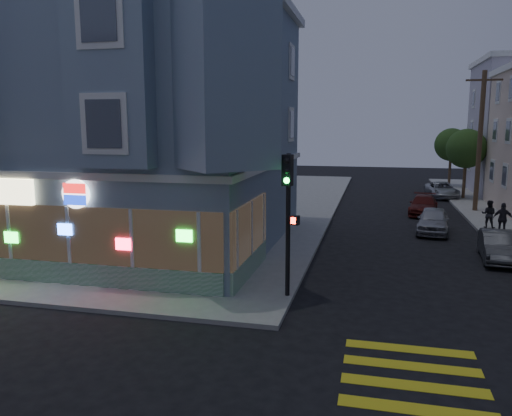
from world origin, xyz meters
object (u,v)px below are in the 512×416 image
at_px(parked_car_c, 423,205).
at_px(parked_car_a, 433,220).
at_px(parked_car_d, 442,190).
at_px(street_tree_near, 466,149).
at_px(utility_pole, 480,139).
at_px(street_tree_far, 451,145).
at_px(pedestrian_b, 503,219).
at_px(parked_car_b, 498,246).
at_px(traffic_signal, 288,201).
at_px(pedestrian_a, 489,214).

bearing_deg(parked_car_c, parked_car_a, -82.69).
bearing_deg(parked_car_d, street_tree_near, -29.45).
height_order(utility_pole, parked_car_d, utility_pole).
bearing_deg(parked_car_a, parked_car_c, 97.80).
relative_size(street_tree_near, parked_car_c, 1.26).
bearing_deg(utility_pole, parked_car_a, -114.81).
distance_m(utility_pole, street_tree_far, 14.03).
height_order(pedestrian_b, parked_car_d, pedestrian_b).
xyz_separation_m(pedestrian_b, parked_car_b, (-1.23, -4.82, -0.35)).
bearing_deg(traffic_signal, parked_car_a, 79.79).
xyz_separation_m(utility_pole, parked_car_a, (-3.40, -7.35, -4.12)).
distance_m(pedestrian_b, traffic_signal, 15.08).
bearing_deg(street_tree_far, street_tree_near, -90.00).
distance_m(utility_pole, parked_car_d, 7.99).
xyz_separation_m(parked_car_a, parked_car_d, (2.10, 14.04, -0.06)).
relative_size(parked_car_a, parked_car_b, 1.05).
height_order(parked_car_a, traffic_signal, traffic_signal).
relative_size(street_tree_far, traffic_signal, 1.13).
xyz_separation_m(parked_car_b, parked_car_d, (0.00, 19.24, -0.01)).
bearing_deg(parked_car_b, parked_car_c, 105.71).
xyz_separation_m(pedestrian_a, parked_car_a, (-3.01, -1.36, -0.23)).
distance_m(street_tree_far, pedestrian_b, 21.94).
distance_m(pedestrian_b, parked_car_d, 14.48).
bearing_deg(pedestrian_b, utility_pole, -78.63).
distance_m(utility_pole, parked_car_c, 5.62).
height_order(parked_car_c, parked_car_d, parked_car_d).
distance_m(parked_car_b, parked_car_d, 19.24).
height_order(pedestrian_b, traffic_signal, traffic_signal).
height_order(street_tree_far, parked_car_b, street_tree_far).
bearing_deg(parked_car_c, street_tree_near, 71.95).
relative_size(utility_pole, parked_car_c, 2.14).
xyz_separation_m(street_tree_near, pedestrian_b, (-0.27, -13.74, -2.96)).
bearing_deg(parked_car_c, utility_pole, 32.44).
height_order(pedestrian_b, parked_car_a, pedestrian_b).
relative_size(street_tree_near, traffic_signal, 1.13).
bearing_deg(pedestrian_b, parked_car_d, -73.23).
bearing_deg(utility_pole, parked_car_b, -95.91).
xyz_separation_m(utility_pole, pedestrian_b, (-0.07, -7.74, -3.82)).
height_order(pedestrian_a, parked_car_c, pedestrian_a).
relative_size(street_tree_far, parked_car_c, 1.26).
relative_size(street_tree_near, parked_car_d, 1.18).
relative_size(utility_pole, street_tree_far, 1.70).
bearing_deg(street_tree_far, utility_pole, -90.82).
bearing_deg(traffic_signal, street_tree_near, 85.02).
height_order(street_tree_near, parked_car_d, street_tree_near).
relative_size(utility_pole, pedestrian_a, 5.88).
relative_size(pedestrian_b, parked_car_a, 0.41).
bearing_deg(parked_car_b, street_tree_near, 90.24).
relative_size(parked_car_d, traffic_signal, 0.96).
xyz_separation_m(street_tree_far, parked_car_b, (-1.50, -26.55, -3.31)).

